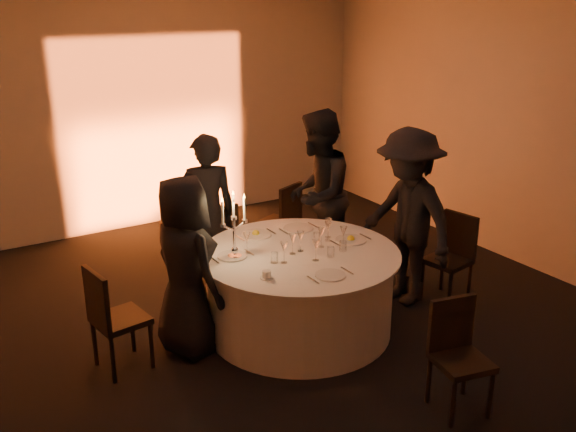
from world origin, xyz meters
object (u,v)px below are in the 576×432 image
chair_left (111,314)px  chair_back_right (283,218)px  guest_back_left (207,213)px  coffee_cup (267,275)px  banquet_table (299,291)px  chair_front (457,349)px  chair_right (452,252)px  guest_back_right (317,195)px  candelabra (234,235)px  chair_back_left (219,237)px  guest_right (408,217)px  guest_left (185,267)px

chair_left → chair_back_right: (2.36, 1.22, 0.01)m
guest_back_left → coffee_cup: bearing=97.2°
banquet_table → chair_front: (0.36, -1.59, 0.09)m
banquet_table → chair_back_right: (0.70, 1.44, 0.14)m
chair_back_right → chair_right: 1.95m
chair_front → guest_back_right: 2.62m
chair_right → banquet_table: bearing=-108.7°
chair_back_right → chair_right: chair_back_right is taller
chair_right → candelabra: (-2.20, 0.45, 0.49)m
guest_back_left → chair_back_left: bearing=-127.1°
banquet_table → chair_front: 1.63m
banquet_table → chair_right: size_ratio=2.03×
chair_right → guest_right: (-0.43, 0.22, 0.39)m
banquet_table → chair_left: 1.68m
chair_right → chair_front: bearing=-53.9°
chair_back_left → guest_back_right: 1.15m
chair_front → chair_back_left: bearing=111.0°
chair_front → guest_left: (-1.37, 1.79, 0.31)m
guest_right → chair_front: bearing=-30.9°
guest_back_left → guest_back_right: bearing=180.0°
chair_back_right → chair_right: (0.95, -1.70, -0.03)m
chair_right → candelabra: candelabra is taller
chair_back_left → candelabra: bearing=75.5°
chair_left → candelabra: (1.11, -0.03, 0.47)m
candelabra → chair_left: bearing=178.7°
chair_left → guest_right: size_ratio=0.52×
chair_right → guest_back_left: 2.51m
chair_left → coffee_cup: 1.29m
banquet_table → chair_back_left: (-0.13, 1.41, 0.09)m
guest_left → coffee_cup: 0.71m
coffee_cup → chair_back_right: bearing=55.3°
guest_left → guest_right: size_ratio=0.89×
chair_front → candelabra: bearing=128.8°
guest_right → guest_back_left: bearing=-131.6°
guest_back_right → chair_back_left: bearing=-66.6°
chair_back_left → chair_right: chair_right is taller
candelabra → guest_back_left: bearing=78.0°
chair_back_right → guest_right: bearing=85.8°
coffee_cup → chair_front: bearing=-54.9°
guest_back_left → guest_right: (1.55, -1.29, 0.06)m
chair_back_left → candelabra: 1.39m
guest_back_right → guest_left: bearing=-18.9°
chair_back_left → chair_front: bearing=103.9°
chair_back_left → chair_right: bearing=141.4°
candelabra → guest_left: bearing=179.3°
guest_right → coffee_cup: 1.78m
candelabra → chair_back_right: bearing=45.0°
chair_left → guest_left: 0.71m
chair_left → guest_back_right: bearing=-81.7°
chair_back_left → guest_back_left: bearing=43.0°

